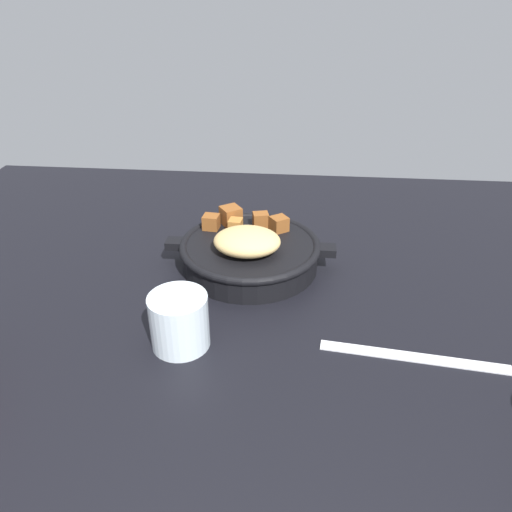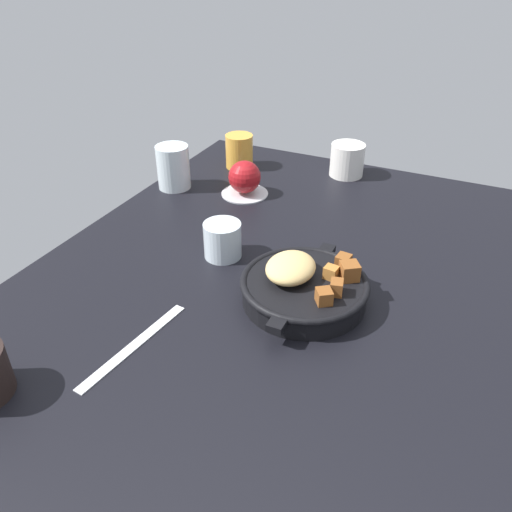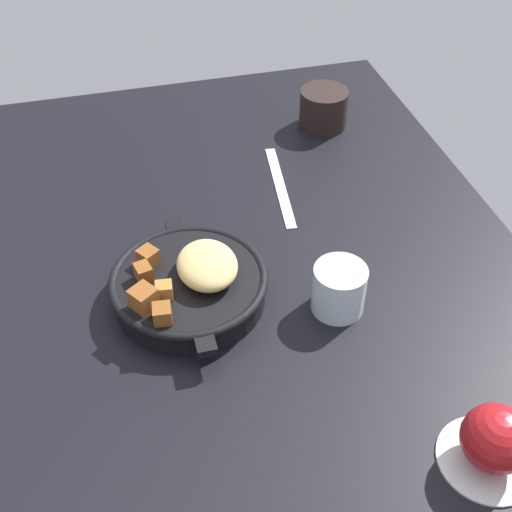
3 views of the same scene
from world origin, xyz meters
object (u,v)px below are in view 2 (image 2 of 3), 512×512
cast_iron_skillet (304,286)px  water_glass_short (223,240)px  water_glass_tall (173,167)px  ceramic_mug_white (347,160)px  butter_knife (134,345)px  juice_glass_amber (239,151)px  red_apple (245,177)px

cast_iron_skillet → water_glass_short: (6.29, 18.09, 0.55)cm
water_glass_short → water_glass_tall: bearing=48.6°
ceramic_mug_white → water_glass_short: 45.94cm
cast_iron_skillet → butter_knife: cast_iron_skillet is taller
cast_iron_skillet → juice_glass_amber: (44.73, 34.12, 1.33)cm
water_glass_tall → juice_glass_amber: water_glass_tall is taller
red_apple → ceramic_mug_white: 26.65cm
red_apple → water_glass_short: 26.04cm
butter_knife → juice_glass_amber: juice_glass_amber is taller
water_glass_short → ceramic_mug_white: bearing=-12.2°
red_apple → butter_knife: size_ratio=0.34×
water_glass_tall → water_glass_short: water_glass_tall is taller
juice_glass_amber → water_glass_short: (-38.43, -16.03, -0.78)cm
juice_glass_amber → ceramic_mug_white: size_ratio=1.02×
red_apple → butter_knife: bearing=-171.5°
red_apple → butter_knife: red_apple is taller
juice_glass_amber → butter_knife: bearing=-166.3°
water_glass_tall → water_glass_short: size_ratio=1.44×
cast_iron_skillet → water_glass_tall: 50.54cm
cast_iron_skillet → butter_knife: size_ratio=1.18×
ceramic_mug_white → butter_knife: bearing=172.2°
red_apple → ceramic_mug_white: same height
cast_iron_skillet → water_glass_tall: size_ratio=2.51×
butter_knife → ceramic_mug_white: ceramic_mug_white is taller
water_glass_tall → juice_glass_amber: size_ratio=1.21×
butter_knife → juice_glass_amber: (65.37, 15.94, 3.92)cm
red_apple → water_glass_tall: bearing=102.1°
water_glass_tall → ceramic_mug_white: 41.29cm
cast_iron_skillet → water_glass_tall: (27.61, 42.27, 2.19)cm
ceramic_mug_white → water_glass_short: (-44.90, 9.69, -0.56)cm
water_glass_tall → ceramic_mug_white: water_glass_tall is taller
cast_iron_skillet → red_apple: 40.52cm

